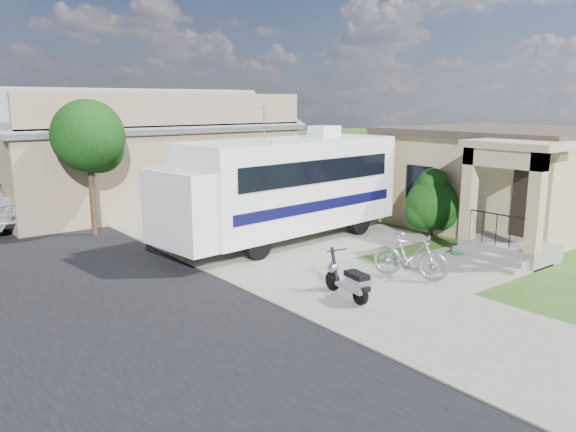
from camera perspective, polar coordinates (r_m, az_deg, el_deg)
ground at (r=14.75m, az=7.58°, el=-6.25°), size 120.00×120.00×0.00m
sidewalk_slab at (r=22.21m, az=-13.05°, el=-0.32°), size 4.00×80.00×0.06m
driveway_slab at (r=18.92m, az=1.03°, el=-2.08°), size 7.00×6.00×0.05m
walk_slab at (r=16.39m, az=17.51°, el=-4.79°), size 4.00×3.00×0.05m
house at (r=22.21m, az=21.30°, el=3.76°), size 9.47×7.80×3.54m
warehouse at (r=25.92m, az=-15.00°, el=5.63°), size 12.50×8.40×5.04m
street_tree_a at (r=19.92m, az=-19.39°, el=7.35°), size 2.44×2.40×4.58m
street_tree_b at (r=29.54m, az=-25.80°, el=8.30°), size 2.44×2.40×4.73m
motorhome at (r=18.00m, az=-0.58°, el=3.15°), size 8.65×3.45×4.33m
shrub at (r=19.44m, az=14.40°, el=1.43°), size 1.90×1.81×2.33m
scooter at (r=12.94m, az=6.23°, el=-6.59°), size 0.63×1.60×1.05m
bicycle at (r=14.60m, az=12.28°, el=-4.21°), size 1.27×2.01×1.17m
pickup_truck at (r=23.74m, az=-26.98°, el=1.54°), size 3.39×6.51×1.75m
garden_hose at (r=16.96m, az=16.83°, el=-4.00°), size 0.36×0.36×0.16m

